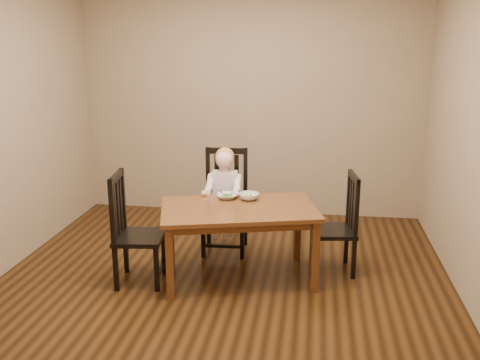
# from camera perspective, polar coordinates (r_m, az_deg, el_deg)

# --- Properties ---
(room) EXTENTS (4.01, 4.01, 2.71)m
(room) POSITION_cam_1_polar(r_m,az_deg,el_deg) (4.36, -2.03, 5.28)
(room) COLOR #41250D
(room) RESTS_ON ground
(dining_table) EXTENTS (1.49, 1.11, 0.66)m
(dining_table) POSITION_cam_1_polar(r_m,az_deg,el_deg) (4.65, -0.14, -3.82)
(dining_table) COLOR #543113
(dining_table) RESTS_ON room
(chair_child) EXTENTS (0.46, 0.44, 1.02)m
(chair_child) POSITION_cam_1_polar(r_m,az_deg,el_deg) (5.32, -1.57, -2.44)
(chair_child) COLOR black
(chair_child) RESTS_ON room
(chair_left) EXTENTS (0.45, 0.47, 0.98)m
(chair_left) POSITION_cam_1_polar(r_m,az_deg,el_deg) (4.71, -11.30, -5.37)
(chair_left) COLOR black
(chair_left) RESTS_ON room
(chair_right) EXTENTS (0.43, 0.45, 0.92)m
(chair_right) POSITION_cam_1_polar(r_m,az_deg,el_deg) (4.92, 10.47, -4.79)
(chair_right) COLOR black
(chair_right) RESTS_ON room
(toddler) EXTENTS (0.35, 0.42, 0.56)m
(toddler) POSITION_cam_1_polar(r_m,az_deg,el_deg) (5.23, -1.65, -1.10)
(toddler) COLOR silver
(toddler) RESTS_ON chair_child
(bowl_peas) EXTENTS (0.21, 0.21, 0.04)m
(bowl_peas) POSITION_cam_1_polar(r_m,az_deg,el_deg) (4.86, -1.40, -1.75)
(bowl_peas) COLOR silver
(bowl_peas) RESTS_ON dining_table
(bowl_veg) EXTENTS (0.24, 0.24, 0.06)m
(bowl_veg) POSITION_cam_1_polar(r_m,az_deg,el_deg) (4.83, 0.96, -1.76)
(bowl_veg) COLOR silver
(bowl_veg) RESTS_ON dining_table
(fork) EXTENTS (0.08, 0.10, 0.05)m
(fork) POSITION_cam_1_polar(r_m,az_deg,el_deg) (4.83, -1.85, -1.58)
(fork) COLOR silver
(fork) RESTS_ON bowl_peas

